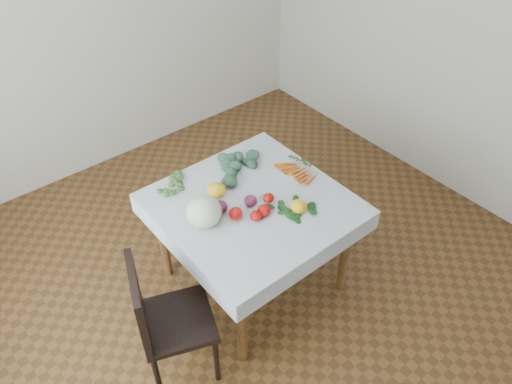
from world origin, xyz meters
The scene contains 19 objects.
ground centered at (0.00, 0.00, 0.00)m, with size 4.00×4.00×0.00m, color brown.
back_wall centered at (0.00, 2.00, 1.35)m, with size 4.00×0.04×2.70m, color beige.
table centered at (0.00, 0.00, 0.65)m, with size 1.00×1.00×0.75m.
tablecloth centered at (0.00, 0.00, 0.75)m, with size 1.12×1.12×0.01m, color silver.
chair centered at (-0.82, -0.20, 0.51)m, with size 0.52×0.52×0.90m.
cabbage centered at (-0.34, 0.04, 0.85)m, with size 0.21×0.21×0.19m, color silver.
tomato_a centered at (-0.17, -0.04, 0.79)m, with size 0.09×0.09×0.08m, color red.
tomato_b centered at (0.08, -0.06, 0.79)m, with size 0.07×0.07×0.06m, color red.
tomato_c centered at (-0.01, -0.13, 0.79)m, with size 0.08×0.08×0.07m, color red.
tomato_d centered at (-0.08, -0.13, 0.79)m, with size 0.07×0.07×0.06m, color red.
heirloom_back centered at (-0.13, 0.20, 0.80)m, with size 0.12×0.12×0.08m, color yellow.
heirloom_front centered at (0.17, -0.24, 0.79)m, with size 0.11×0.11×0.07m, color yellow.
onion_a centered at (-0.20, 0.06, 0.79)m, with size 0.09×0.09×0.08m, color #5D1A40.
onion_b centered at (-0.02, -0.01, 0.79)m, with size 0.08×0.08×0.07m, color #5D1A40.
tomatillo_cluster centered at (-0.06, -0.08, 0.78)m, with size 0.09×0.10×0.04m.
carrot_bunch centered at (0.44, 0.04, 0.77)m, with size 0.18×0.31×0.03m.
kale_bunch centered at (0.13, 0.33, 0.78)m, with size 0.36×0.33×0.05m.
basil_bunch centered at (0.19, -0.19, 0.76)m, with size 0.29×0.22×0.01m.
dill_bunch centered at (-0.30, 0.46, 0.77)m, with size 0.24×0.19×0.02m.
Camera 1 is at (-1.46, -1.82, 2.85)m, focal length 35.00 mm.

